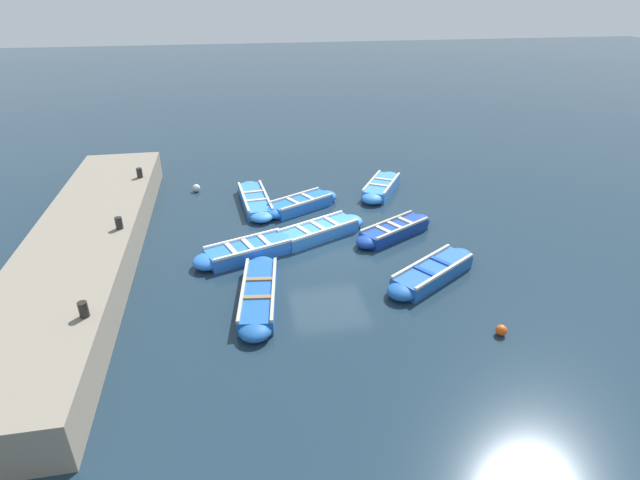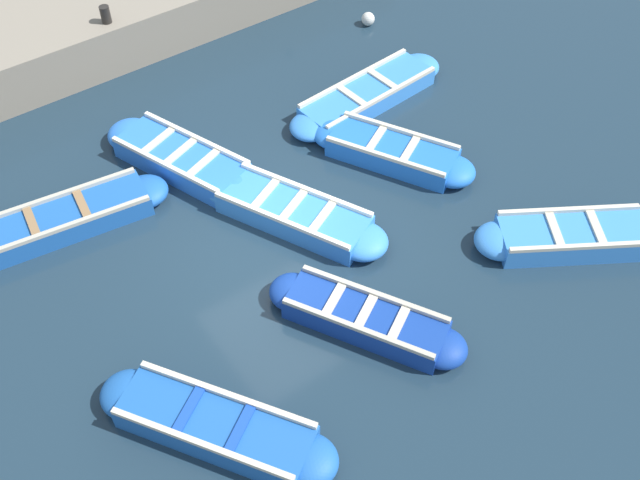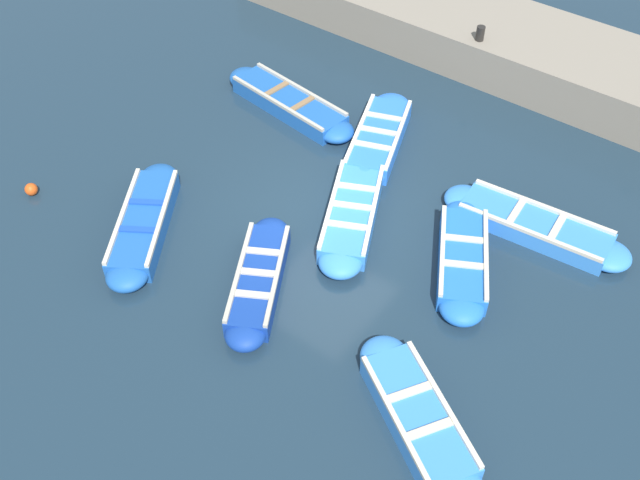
{
  "view_description": "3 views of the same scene",
  "coord_description": "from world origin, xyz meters",
  "px_view_note": "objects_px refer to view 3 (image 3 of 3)",
  "views": [
    {
      "loc": [
        -2.81,
        -13.72,
        7.34
      ],
      "look_at": [
        -0.39,
        -0.53,
        0.42
      ],
      "focal_mm": 28.0,
      "sensor_mm": 36.0,
      "label": 1
    },
    {
      "loc": [
        7.13,
        -4.27,
        9.43
      ],
      "look_at": [
        0.73,
        0.33,
        0.52
      ],
      "focal_mm": 42.0,
      "sensor_mm": 36.0,
      "label": 2
    },
    {
      "loc": [
        8.68,
        6.36,
        10.44
      ],
      "look_at": [
        0.82,
        0.5,
        0.33
      ],
      "focal_mm": 42.0,
      "sensor_mm": 36.0,
      "label": 3
    }
  ],
  "objects_px": {
    "boat_near_quay": "(379,138)",
    "boat_broadside": "(418,417)",
    "bollard_mid_north": "(480,33)",
    "buoy_orange_near": "(31,189)",
    "boat_inner_gap": "(259,280)",
    "boat_centre": "(289,103)",
    "boat_mid_row": "(534,226)",
    "boat_outer_left": "(352,213)",
    "boat_outer_right": "(463,259)",
    "boat_end_of_row": "(144,223)"
  },
  "relations": [
    {
      "from": "boat_centre",
      "to": "boat_outer_right",
      "type": "height_order",
      "value": "boat_outer_right"
    },
    {
      "from": "boat_centre",
      "to": "boat_outer_left",
      "type": "xyz_separation_m",
      "value": [
        2.16,
        3.3,
        0.01
      ]
    },
    {
      "from": "boat_centre",
      "to": "boat_outer_right",
      "type": "bearing_deg",
      "value": 71.1
    },
    {
      "from": "boat_end_of_row",
      "to": "boat_outer_right",
      "type": "relative_size",
      "value": 1.06
    },
    {
      "from": "boat_end_of_row",
      "to": "buoy_orange_near",
      "type": "distance_m",
      "value": 2.73
    },
    {
      "from": "boat_outer_right",
      "to": "boat_near_quay",
      "type": "height_order",
      "value": "boat_near_quay"
    },
    {
      "from": "bollard_mid_north",
      "to": "buoy_orange_near",
      "type": "bearing_deg",
      "value": -29.76
    },
    {
      "from": "boat_near_quay",
      "to": "boat_broadside",
      "type": "relative_size",
      "value": 1.09
    },
    {
      "from": "bollard_mid_north",
      "to": "buoy_orange_near",
      "type": "distance_m",
      "value": 10.65
    },
    {
      "from": "boat_end_of_row",
      "to": "boat_near_quay",
      "type": "xyz_separation_m",
      "value": [
        -4.95,
        2.2,
        0.0
      ]
    },
    {
      "from": "boat_near_quay",
      "to": "boat_broadside",
      "type": "xyz_separation_m",
      "value": [
        5.44,
        4.34,
        -0.0
      ]
    },
    {
      "from": "boat_centre",
      "to": "boat_near_quay",
      "type": "height_order",
      "value": "boat_near_quay"
    },
    {
      "from": "boat_outer_left",
      "to": "bollard_mid_north",
      "type": "bearing_deg",
      "value": -175.22
    },
    {
      "from": "bollard_mid_north",
      "to": "boat_outer_left",
      "type": "bearing_deg",
      "value": 4.78
    },
    {
      "from": "boat_outer_left",
      "to": "buoy_orange_near",
      "type": "bearing_deg",
      "value": -60.11
    },
    {
      "from": "bollard_mid_north",
      "to": "boat_inner_gap",
      "type": "bearing_deg",
      "value": 0.89
    },
    {
      "from": "bollard_mid_north",
      "to": "boat_mid_row",
      "type": "bearing_deg",
      "value": 41.14
    },
    {
      "from": "boat_centre",
      "to": "bollard_mid_north",
      "type": "height_order",
      "value": "bollard_mid_north"
    },
    {
      "from": "boat_centre",
      "to": "boat_broadside",
      "type": "xyz_separation_m",
      "value": [
        5.3,
        6.74,
        0.01
      ]
    },
    {
      "from": "boat_inner_gap",
      "to": "boat_outer_right",
      "type": "height_order",
      "value": "boat_inner_gap"
    },
    {
      "from": "buoy_orange_near",
      "to": "boat_near_quay",
      "type": "bearing_deg",
      "value": 139.07
    },
    {
      "from": "boat_mid_row",
      "to": "boat_outer_left",
      "type": "distance_m",
      "value": 3.56
    },
    {
      "from": "boat_broadside",
      "to": "bollard_mid_north",
      "type": "bearing_deg",
      "value": -156.46
    },
    {
      "from": "boat_mid_row",
      "to": "boat_outer_left",
      "type": "bearing_deg",
      "value": -58.82
    },
    {
      "from": "buoy_orange_near",
      "to": "boat_inner_gap",
      "type": "bearing_deg",
      "value": 99.08
    },
    {
      "from": "boat_mid_row",
      "to": "boat_near_quay",
      "type": "bearing_deg",
      "value": -96.53
    },
    {
      "from": "boat_near_quay",
      "to": "boat_outer_left",
      "type": "distance_m",
      "value": 2.46
    },
    {
      "from": "buoy_orange_near",
      "to": "bollard_mid_north",
      "type": "bearing_deg",
      "value": 150.24
    },
    {
      "from": "boat_near_quay",
      "to": "boat_outer_left",
      "type": "relative_size",
      "value": 1.0
    },
    {
      "from": "boat_inner_gap",
      "to": "bollard_mid_north",
      "type": "distance_m",
      "value": 8.4
    },
    {
      "from": "boat_end_of_row",
      "to": "boat_broadside",
      "type": "distance_m",
      "value": 6.56
    },
    {
      "from": "boat_broadside",
      "to": "bollard_mid_north",
      "type": "distance_m",
      "value": 9.91
    },
    {
      "from": "boat_near_quay",
      "to": "buoy_orange_near",
      "type": "bearing_deg",
      "value": -40.93
    },
    {
      "from": "buoy_orange_near",
      "to": "boat_outer_left",
      "type": "bearing_deg",
      "value": 119.89
    },
    {
      "from": "boat_centre",
      "to": "boat_outer_left",
      "type": "bearing_deg",
      "value": 56.76
    },
    {
      "from": "boat_centre",
      "to": "boat_outer_right",
      "type": "relative_size",
      "value": 1.23
    },
    {
      "from": "boat_centre",
      "to": "boat_broadside",
      "type": "bearing_deg",
      "value": 51.81
    },
    {
      "from": "boat_inner_gap",
      "to": "boat_centre",
      "type": "height_order",
      "value": "boat_inner_gap"
    },
    {
      "from": "boat_centre",
      "to": "boat_outer_left",
      "type": "height_order",
      "value": "boat_outer_left"
    },
    {
      "from": "boat_outer_left",
      "to": "buoy_orange_near",
      "type": "height_order",
      "value": "boat_outer_left"
    },
    {
      "from": "buoy_orange_near",
      "to": "boat_outer_right",
      "type": "bearing_deg",
      "value": 113.55
    },
    {
      "from": "boat_mid_row",
      "to": "boat_outer_left",
      "type": "height_order",
      "value": "boat_outer_left"
    },
    {
      "from": "boat_outer_right",
      "to": "bollard_mid_north",
      "type": "xyz_separation_m",
      "value": [
        -5.66,
        -2.85,
        1.04
      ]
    },
    {
      "from": "boat_end_of_row",
      "to": "boat_near_quay",
      "type": "bearing_deg",
      "value": 156.01
    },
    {
      "from": "boat_near_quay",
      "to": "bollard_mid_north",
      "type": "distance_m",
      "value": 3.77
    },
    {
      "from": "boat_end_of_row",
      "to": "bollard_mid_north",
      "type": "height_order",
      "value": "bollard_mid_north"
    },
    {
      "from": "boat_mid_row",
      "to": "boat_outer_left",
      "type": "xyz_separation_m",
      "value": [
        1.84,
        -3.04,
        0.02
      ]
    },
    {
      "from": "boat_end_of_row",
      "to": "buoy_orange_near",
      "type": "relative_size",
      "value": 12.82
    },
    {
      "from": "boat_mid_row",
      "to": "buoy_orange_near",
      "type": "bearing_deg",
      "value": -59.66
    },
    {
      "from": "boat_broadside",
      "to": "boat_inner_gap",
      "type": "bearing_deg",
      "value": -100.39
    }
  ]
}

